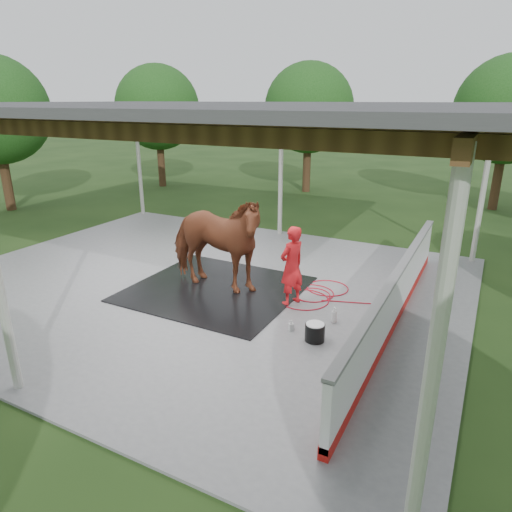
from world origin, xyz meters
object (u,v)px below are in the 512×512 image
at_px(wash_bucket, 315,332).
at_px(horse, 214,242).
at_px(dasher_board, 396,299).
at_px(handler, 292,266).

bearing_deg(wash_bucket, horse, 158.07).
distance_m(dasher_board, handler, 2.17).
xyz_separation_m(horse, wash_bucket, (2.84, -1.14, -0.96)).
xyz_separation_m(dasher_board, handler, (-2.14, -0.04, 0.31)).
height_order(handler, wash_bucket, handler).
relative_size(dasher_board, wash_bucket, 22.21).
distance_m(dasher_board, horse, 4.02).
bearing_deg(horse, wash_bucket, -110.48).
bearing_deg(horse, handler, -85.15).
bearing_deg(dasher_board, handler, -178.94).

